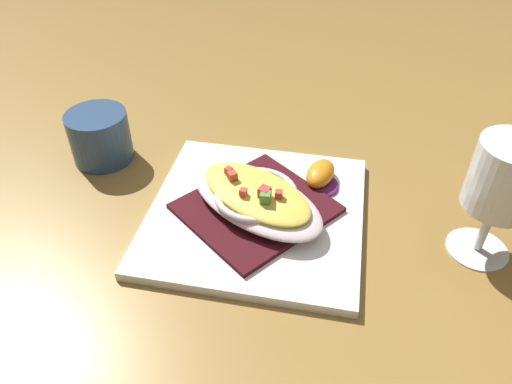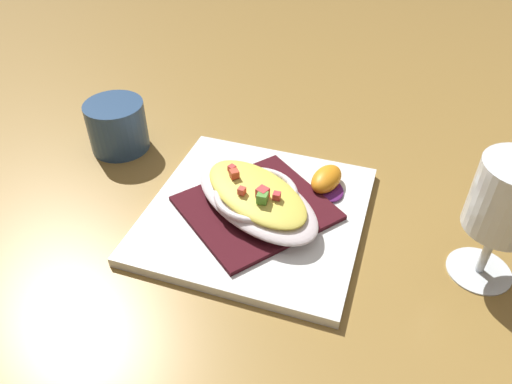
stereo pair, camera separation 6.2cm
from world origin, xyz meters
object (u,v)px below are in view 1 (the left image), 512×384
object	(u,v)px
gratin_dish	(256,196)
stemmed_glass	(504,183)
coffee_mug	(100,139)
square_plate	(256,213)
orange_garnish	(321,175)

from	to	relation	value
gratin_dish	stemmed_glass	xyz separation A→B (m)	(0.01, -0.28, 0.07)
coffee_mug	stemmed_glass	xyz separation A→B (m)	(-0.06, -0.54, 0.07)
square_plate	gratin_dish	xyz separation A→B (m)	(-0.00, -0.00, 0.03)
square_plate	gratin_dish	world-z (taller)	gratin_dish
square_plate	gratin_dish	bearing A→B (deg)	-168.70
square_plate	orange_garnish	bearing A→B (deg)	-42.27
square_plate	stemmed_glass	xyz separation A→B (m)	(0.01, -0.28, 0.10)
square_plate	coffee_mug	xyz separation A→B (m)	(0.07, 0.26, 0.03)
stemmed_glass	gratin_dish	bearing A→B (deg)	92.69
gratin_dish	orange_garnish	bearing A→B (deg)	-42.24
square_plate	stemmed_glass	world-z (taller)	stemmed_glass
gratin_dish	stemmed_glass	bearing A→B (deg)	-87.31
square_plate	coffee_mug	size ratio (longest dim) A/B	2.49
square_plate	coffee_mug	world-z (taller)	coffee_mug
gratin_dish	orange_garnish	world-z (taller)	gratin_dish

